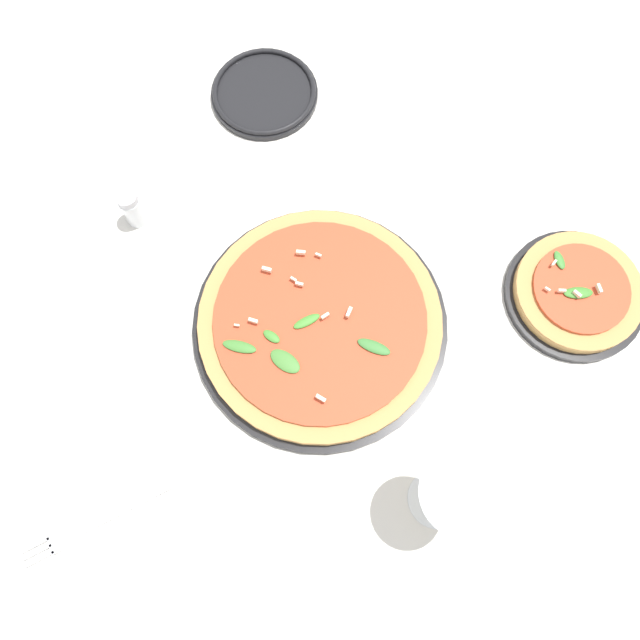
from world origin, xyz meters
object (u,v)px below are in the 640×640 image
object	(u,v)px
side_plate_white	(264,93)
fork	(98,521)
wine_glass	(453,495)
pizza_personal_side	(577,293)
pizza_arugula_main	(320,323)
shaker_pepper	(133,208)

from	to	relation	value
side_plate_white	fork	bearing A→B (deg)	24.81
wine_glass	side_plate_white	distance (m)	0.68
side_plate_white	pizza_personal_side	bearing A→B (deg)	94.00
wine_glass	side_plate_white	size ratio (longest dim) A/B	0.90
pizza_personal_side	side_plate_white	world-z (taller)	pizza_personal_side
pizza_arugula_main	wine_glass	size ratio (longest dim) A/B	2.32
wine_glass	fork	xyz separation A→B (m)	(0.31, -0.31, -0.10)
pizza_arugula_main	shaker_pepper	size ratio (longest dim) A/B	5.33
fork	side_plate_white	bearing A→B (deg)	-133.89
pizza_personal_side	wine_glass	size ratio (longest dim) A/B	1.29
pizza_arugula_main	pizza_personal_side	distance (m)	0.37
pizza_arugula_main	wine_glass	world-z (taller)	wine_glass
fork	shaker_pepper	distance (m)	0.43
fork	shaker_pepper	world-z (taller)	shaker_pepper
wine_glass	fork	distance (m)	0.44
side_plate_white	shaker_pepper	bearing A→B (deg)	1.49
wine_glass	pizza_arugula_main	bearing A→B (deg)	-105.89
shaker_pepper	wine_glass	bearing A→B (deg)	87.56
pizza_personal_side	wine_glass	distance (m)	0.36
side_plate_white	pizza_arugula_main	bearing A→B (deg)	54.13
pizza_personal_side	wine_glass	world-z (taller)	wine_glass
pizza_arugula_main	pizza_personal_side	xyz separation A→B (m)	(-0.27, 0.24, -0.00)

